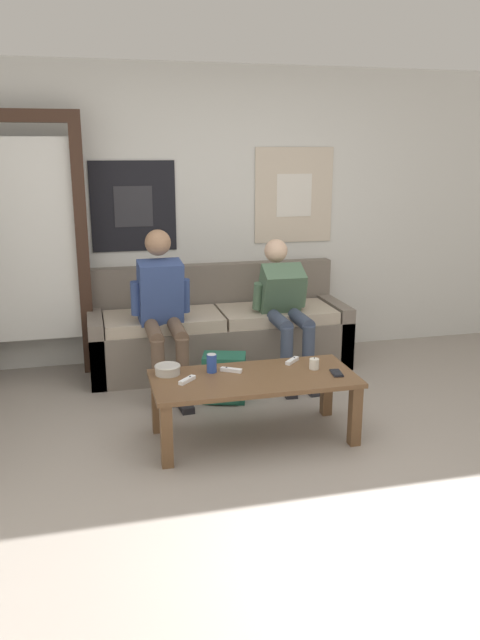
{
  "coord_description": "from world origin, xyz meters",
  "views": [
    {
      "loc": [
        -1.24,
        -3.14,
        1.86
      ],
      "look_at": [
        -0.21,
        1.05,
        0.67
      ],
      "focal_mm": 35.0,
      "sensor_mm": 36.0,
      "label": 1
    }
  ],
  "objects_px": {
    "couch": "(219,333)",
    "game_controller_near_right": "(292,361)",
    "game_controller_near_left": "(187,380)",
    "drink_can_blue": "(212,363)",
    "ceramic_bowl": "(168,369)",
    "game_controller_far_center": "(231,370)",
    "person_seated_adult": "(163,306)",
    "cell_phone": "(336,373)",
    "backpack": "(224,379)",
    "person_seated_teen": "(285,303)",
    "pillar_candle": "(314,364)",
    "coffee_table": "(254,386)"
  },
  "relations": [
    {
      "from": "ceramic_bowl",
      "to": "cell_phone",
      "type": "distance_m",
      "value": 1.11
    },
    {
      "from": "person_seated_teen",
      "to": "game_controller_near_right",
      "type": "bearing_deg",
      "value": -104.33
    },
    {
      "from": "person_seated_adult",
      "to": "game_controller_near_right",
      "type": "distance_m",
      "value": 1.17
    },
    {
      "from": "couch",
      "to": "game_controller_near_right",
      "type": "distance_m",
      "value": 1.29
    },
    {
      "from": "drink_can_blue",
      "to": "cell_phone",
      "type": "height_order",
      "value": "drink_can_blue"
    },
    {
      "from": "person_seated_teen",
      "to": "pillar_candle",
      "type": "xyz_separation_m",
      "value": [
        -0.13,
        -1.06,
        -0.16
      ]
    },
    {
      "from": "couch",
      "to": "coffee_table",
      "type": "relative_size",
      "value": 1.67
    },
    {
      "from": "person_seated_teen",
      "to": "couch",
      "type": "bearing_deg",
      "value": 143.98
    },
    {
      "from": "backpack",
      "to": "game_controller_far_center",
      "type": "bearing_deg",
      "value": -97.46
    },
    {
      "from": "backpack",
      "to": "game_controller_near_right",
      "type": "bearing_deg",
      "value": -51.02
    },
    {
      "from": "person_seated_teen",
      "to": "cell_phone",
      "type": "relative_size",
      "value": 7.79
    },
    {
      "from": "coffee_table",
      "to": "person_seated_teen",
      "type": "relative_size",
      "value": 1.18
    },
    {
      "from": "pillar_candle",
      "to": "cell_phone",
      "type": "xyz_separation_m",
      "value": [
        0.11,
        -0.12,
        -0.03
      ]
    },
    {
      "from": "coffee_table",
      "to": "person_seated_teen",
      "type": "distance_m",
      "value": 1.26
    },
    {
      "from": "couch",
      "to": "ceramic_bowl",
      "type": "relative_size",
      "value": 13.0
    },
    {
      "from": "game_controller_far_center",
      "to": "pillar_candle",
      "type": "bearing_deg",
      "value": -8.31
    },
    {
      "from": "drink_can_blue",
      "to": "game_controller_far_center",
      "type": "bearing_deg",
      "value": -10.46
    },
    {
      "from": "person_seated_teen",
      "to": "ceramic_bowl",
      "type": "distance_m",
      "value": 1.44
    },
    {
      "from": "game_controller_near_left",
      "to": "game_controller_far_center",
      "type": "bearing_deg",
      "value": 20.1
    },
    {
      "from": "couch",
      "to": "pillar_candle",
      "type": "bearing_deg",
      "value": -75.98
    },
    {
      "from": "coffee_table",
      "to": "game_controller_far_center",
      "type": "bearing_deg",
      "value": 135.27
    },
    {
      "from": "person_seated_teen",
      "to": "backpack",
      "type": "relative_size",
      "value": 3.05
    },
    {
      "from": "pillar_candle",
      "to": "game_controller_far_center",
      "type": "relative_size",
      "value": 0.59
    },
    {
      "from": "pillar_candle",
      "to": "cell_phone",
      "type": "relative_size",
      "value": 0.58
    },
    {
      "from": "game_controller_near_right",
      "to": "game_controller_near_left",
      "type": "bearing_deg",
      "value": -165.67
    },
    {
      "from": "coffee_table",
      "to": "couch",
      "type": "bearing_deg",
      "value": 87.07
    },
    {
      "from": "pillar_candle",
      "to": "backpack",
      "type": "bearing_deg",
      "value": 127.25
    },
    {
      "from": "backpack",
      "to": "ceramic_bowl",
      "type": "relative_size",
      "value": 2.15
    },
    {
      "from": "couch",
      "to": "game_controller_near_right",
      "type": "xyz_separation_m",
      "value": [
        0.25,
        -1.25,
        0.15
      ]
    },
    {
      "from": "coffee_table",
      "to": "person_seated_adult",
      "type": "bearing_deg",
      "value": 113.83
    },
    {
      "from": "drink_can_blue",
      "to": "game_controller_far_center",
      "type": "xyz_separation_m",
      "value": [
        0.13,
        -0.02,
        -0.05
      ]
    },
    {
      "from": "ceramic_bowl",
      "to": "game_controller_near_right",
      "type": "xyz_separation_m",
      "value": [
        0.86,
        0.03,
        -0.02
      ]
    },
    {
      "from": "coffee_table",
      "to": "game_controller_near_left",
      "type": "distance_m",
      "value": 0.44
    },
    {
      "from": "game_controller_near_left",
      "to": "drink_can_blue",
      "type": "bearing_deg",
      "value": 36.48
    },
    {
      "from": "game_controller_near_left",
      "to": "game_controller_near_right",
      "type": "distance_m",
      "value": 0.79
    },
    {
      "from": "person_seated_adult",
      "to": "cell_phone",
      "type": "bearing_deg",
      "value": -48.32
    },
    {
      "from": "game_controller_near_right",
      "to": "ceramic_bowl",
      "type": "bearing_deg",
      "value": -178.31
    },
    {
      "from": "couch",
      "to": "ceramic_bowl",
      "type": "xyz_separation_m",
      "value": [
        -0.61,
        -1.28,
        0.17
      ]
    },
    {
      "from": "person_seated_adult",
      "to": "game_controller_near_right",
      "type": "height_order",
      "value": "person_seated_adult"
    },
    {
      "from": "person_seated_teen",
      "to": "cell_phone",
      "type": "distance_m",
      "value": 1.2
    },
    {
      "from": "couch",
      "to": "person_seated_adult",
      "type": "height_order",
      "value": "person_seated_adult"
    },
    {
      "from": "couch",
      "to": "backpack",
      "type": "height_order",
      "value": "couch"
    },
    {
      "from": "person_seated_teen",
      "to": "game_controller_near_left",
      "type": "distance_m",
      "value": 1.49
    },
    {
      "from": "person_seated_adult",
      "to": "game_controller_near_left",
      "type": "relative_size",
      "value": 9.89
    },
    {
      "from": "person_seated_adult",
      "to": "backpack",
      "type": "bearing_deg",
      "value": -41.89
    },
    {
      "from": "cell_phone",
      "to": "ceramic_bowl",
      "type": "bearing_deg",
      "value": 166.43
    },
    {
      "from": "pillar_candle",
      "to": "cell_phone",
      "type": "height_order",
      "value": "pillar_candle"
    },
    {
      "from": "ceramic_bowl",
      "to": "game_controller_far_center",
      "type": "relative_size",
      "value": 1.22
    },
    {
      "from": "backpack",
      "to": "game_controller_near_left",
      "type": "bearing_deg",
      "value": -120.06
    },
    {
      "from": "ceramic_bowl",
      "to": "game_controller_near_left",
      "type": "distance_m",
      "value": 0.2
    }
  ]
}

